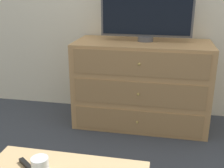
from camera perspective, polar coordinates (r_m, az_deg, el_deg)
ground_plane at (r=3.09m, az=6.23°, el=-5.20°), size 12.00×12.00×0.00m
dresser at (r=2.66m, az=5.99°, el=0.01°), size 1.23×0.55×0.80m
tv at (r=2.57m, az=7.08°, el=15.45°), size 0.82×0.14×0.60m
remote_control at (r=1.46m, az=-16.75°, el=-15.66°), size 0.13×0.11×0.02m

